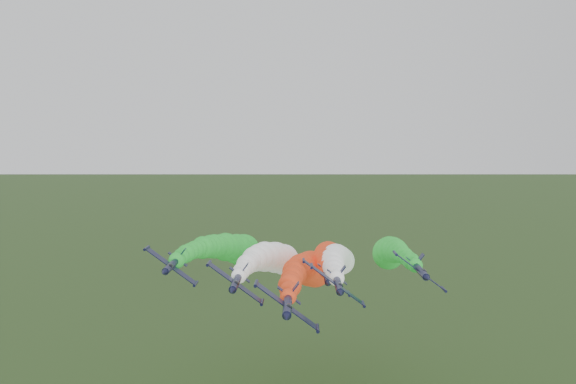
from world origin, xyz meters
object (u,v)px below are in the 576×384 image
Objects in this scene: jet_lead at (307,270)px; jet_outer_right at (390,252)px; jet_outer_left at (230,249)px; jet_inner_left at (273,258)px; jet_inner_right at (337,260)px; jet_trail at (329,257)px.

jet_lead is 26.72m from jet_outer_right.
jet_outer_left is 1.00× the size of jet_outer_right.
jet_inner_left is at bearing -37.48° from jet_outer_left.
jet_inner_right is at bearing -17.72° from jet_outer_left.
jet_trail is at bearing 10.78° from jet_outer_left.
jet_outer_left is at bearing 179.48° from jet_outer_right.
jet_outer_right is at bearing -0.52° from jet_outer_left.
jet_inner_right is at bearing 55.40° from jet_lead.
jet_inner_right is (14.61, 0.17, -0.39)m from jet_inner_left.
jet_inner_right is (6.78, 9.83, -0.05)m from jet_lead.
jet_inner_left is at bearing -136.37° from jet_trail.
jet_inner_left is 29.03m from jet_outer_right.
jet_lead is at bearing -138.77° from jet_outer_right.
jet_trail is (-1.04, 12.77, -1.96)m from jet_inner_right.
jet_lead reaches higher than jet_inner_right.
jet_outer_right is 1.01× the size of jet_trail.
jet_outer_right is 15.37m from jet_trail.
jet_trail is (24.38, 4.64, -2.82)m from jet_outer_left.
jet_inner_right is at bearing -149.71° from jet_outer_right.
jet_outer_right reaches higher than jet_inner_right.
jet_trail is at bearing 75.76° from jet_lead.
jet_outer_left is 1.01× the size of jet_trail.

